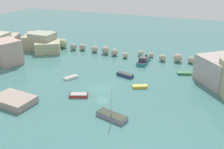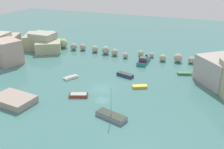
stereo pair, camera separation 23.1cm
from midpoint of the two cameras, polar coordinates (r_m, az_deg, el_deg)
name	(u,v)px [view 1 (the left image)]	position (r m, az deg, el deg)	size (l,w,h in m)	color
cove_water	(102,89)	(48.92, -2.34, -3.20)	(160.00, 160.00, 0.00)	#427975
cliff_headland_left	(12,45)	(74.60, -21.39, 6.12)	(23.04, 25.87, 5.71)	#BDB497
rock_breakwater	(117,51)	(67.69, 0.94, 5.21)	(40.80, 4.39, 2.62)	#AFB985
stone_dock	(14,100)	(46.82, -21.07, -5.30)	(6.89, 4.57, 1.17)	#A69386
moored_boat_0	(184,73)	(57.45, 15.60, 0.26)	(3.12, 2.03, 0.48)	#407C4D
moored_boat_1	(71,77)	(53.94, -9.23, -0.66)	(2.50, 3.18, 0.49)	white
moored_boat_2	(112,116)	(39.75, -0.23, -9.18)	(5.23, 3.01, 5.29)	gray
moored_boat_3	(125,75)	(54.34, 2.80, -0.07)	(3.86, 2.16, 0.70)	navy
moored_boat_4	(143,61)	(62.25, 6.87, 3.04)	(2.18, 5.79, 1.70)	teal
moored_boat_5	(140,87)	(49.53, 6.07, -2.67)	(3.00, 2.27, 0.49)	gold
moored_boat_6	(79,95)	(46.39, -7.54, -4.53)	(3.65, 2.63, 0.54)	#C03730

